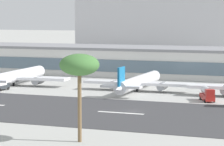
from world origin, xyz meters
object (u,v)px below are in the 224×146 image
object	(u,v)px
terminal_building	(171,62)
palm_tree_2	(79,66)
service_fuel_truck_0	(207,94)
airliner_navy_tail_gate_0	(14,77)
airliner_blue_tail_gate_1	(137,82)
distant_hotel_block	(169,16)
service_box_truck_2	(1,85)

from	to	relation	value
terminal_building	palm_tree_2	xyz separation A→B (m)	(17.13, -123.93, 8.78)
service_fuel_truck_0	airliner_navy_tail_gate_0	bearing A→B (deg)	-124.80
airliner_blue_tail_gate_1	service_fuel_truck_0	xyz separation A→B (m)	(25.01, -12.88, -0.83)
palm_tree_2	distant_hotel_block	bearing A→B (deg)	102.30
airliner_blue_tail_gate_1	palm_tree_2	bearing A→B (deg)	-171.10
airliner_blue_tail_gate_1	palm_tree_2	xyz separation A→B (m)	(14.13, -74.69, 11.56)
distant_hotel_block	palm_tree_2	world-z (taller)	distant_hotel_block
airliner_blue_tail_gate_1	service_box_truck_2	size ratio (longest dim) A/B	6.94
airliner_blue_tail_gate_1	service_fuel_truck_0	size ratio (longest dim) A/B	4.89
service_box_truck_2	airliner_navy_tail_gate_0	bearing A→B (deg)	17.55
airliner_navy_tail_gate_0	airliner_blue_tail_gate_1	world-z (taller)	airliner_navy_tail_gate_0
airliner_navy_tail_gate_0	airliner_blue_tail_gate_1	bearing A→B (deg)	-93.24
airliner_navy_tail_gate_0	airliner_blue_tail_gate_1	size ratio (longest dim) A/B	1.06
terminal_building	palm_tree_2	size ratio (longest dim) A/B	11.64
terminal_building	airliner_blue_tail_gate_1	bearing A→B (deg)	-86.52
terminal_building	airliner_navy_tail_gate_0	size ratio (longest dim) A/B	4.25
terminal_building	distant_hotel_block	world-z (taller)	distant_hotel_block
airliner_navy_tail_gate_0	service_box_truck_2	xyz separation A→B (m)	(2.55, -12.04, -1.26)
terminal_building	airliner_blue_tail_gate_1	xyz separation A→B (m)	(3.00, -49.23, -2.78)
distant_hotel_block	airliner_navy_tail_gate_0	world-z (taller)	distant_hotel_block
airliner_blue_tail_gate_1	service_fuel_truck_0	world-z (taller)	airliner_blue_tail_gate_1
terminal_building	airliner_blue_tail_gate_1	world-z (taller)	terminal_building
service_box_truck_2	palm_tree_2	bearing A→B (deg)	-132.39
distant_hotel_block	airliner_navy_tail_gate_0	xyz separation A→B (m)	(-1.44, -185.62, -20.22)
service_box_truck_2	airliner_blue_tail_gate_1	bearing A→B (deg)	-66.67
distant_hotel_block	service_box_truck_2	xyz separation A→B (m)	(1.11, -197.66, -21.47)
distant_hotel_block	airliner_blue_tail_gate_1	size ratio (longest dim) A/B	2.66
airliner_blue_tail_gate_1	service_box_truck_2	world-z (taller)	airliner_blue_tail_gate_1
distant_hotel_block	service_box_truck_2	bearing A→B (deg)	-89.68
distant_hotel_block	service_box_truck_2	world-z (taller)	distant_hotel_block
airliner_navy_tail_gate_0	service_box_truck_2	bearing A→B (deg)	-172.79
airliner_blue_tail_gate_1	service_box_truck_2	xyz separation A→B (m)	(-41.26, -13.19, -1.07)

